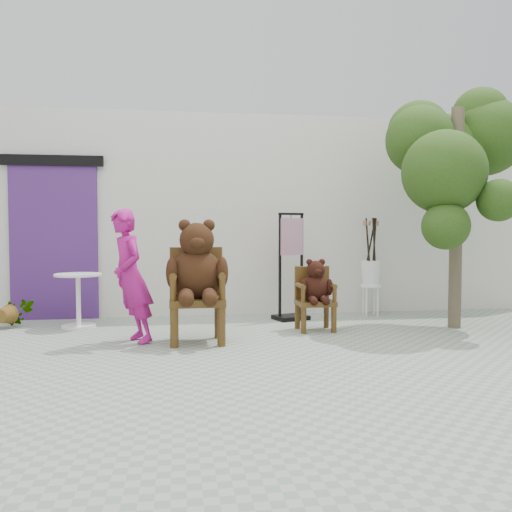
{
  "coord_description": "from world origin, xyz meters",
  "views": [
    {
      "loc": [
        -1.26,
        -5.44,
        1.28
      ],
      "look_at": [
        -0.3,
        1.23,
        0.95
      ],
      "focal_mm": 38.0,
      "sensor_mm": 36.0,
      "label": 1
    }
  ],
  "objects_px": {
    "chair_big": "(197,274)",
    "person": "(131,277)",
    "cafe_table": "(78,294)",
    "stool_bucket": "(371,272)",
    "tree": "(449,153)",
    "display_stand": "(291,279)",
    "chair_small": "(315,289)"
  },
  "relations": [
    {
      "from": "chair_small",
      "to": "person",
      "type": "height_order",
      "value": "person"
    },
    {
      "from": "chair_big",
      "to": "display_stand",
      "type": "xyz_separation_m",
      "value": [
        1.37,
        1.38,
        -0.19
      ]
    },
    {
      "from": "person",
      "to": "stool_bucket",
      "type": "bearing_deg",
      "value": 87.44
    },
    {
      "from": "chair_big",
      "to": "person",
      "type": "bearing_deg",
      "value": 174.69
    },
    {
      "from": "chair_big",
      "to": "display_stand",
      "type": "bearing_deg",
      "value": 45.13
    },
    {
      "from": "stool_bucket",
      "to": "chair_big",
      "type": "bearing_deg",
      "value": -148.78
    },
    {
      "from": "chair_big",
      "to": "chair_small",
      "type": "distance_m",
      "value": 1.61
    },
    {
      "from": "chair_small",
      "to": "cafe_table",
      "type": "bearing_deg",
      "value": 167.62
    },
    {
      "from": "chair_big",
      "to": "tree",
      "type": "height_order",
      "value": "tree"
    },
    {
      "from": "cafe_table",
      "to": "stool_bucket",
      "type": "relative_size",
      "value": 0.48
    },
    {
      "from": "person",
      "to": "stool_bucket",
      "type": "height_order",
      "value": "person"
    },
    {
      "from": "chair_big",
      "to": "cafe_table",
      "type": "distance_m",
      "value": 1.94
    },
    {
      "from": "chair_small",
      "to": "person",
      "type": "relative_size",
      "value": 0.61
    },
    {
      "from": "person",
      "to": "cafe_table",
      "type": "distance_m",
      "value": 1.39
    },
    {
      "from": "cafe_table",
      "to": "stool_bucket",
      "type": "height_order",
      "value": "stool_bucket"
    },
    {
      "from": "chair_small",
      "to": "stool_bucket",
      "type": "bearing_deg",
      "value": 43.59
    },
    {
      "from": "person",
      "to": "cafe_table",
      "type": "height_order",
      "value": "person"
    },
    {
      "from": "chair_big",
      "to": "person",
      "type": "relative_size",
      "value": 0.93
    },
    {
      "from": "chair_small",
      "to": "person",
      "type": "distance_m",
      "value": 2.3
    },
    {
      "from": "chair_small",
      "to": "display_stand",
      "type": "relative_size",
      "value": 0.6
    },
    {
      "from": "chair_big",
      "to": "cafe_table",
      "type": "relative_size",
      "value": 1.98
    },
    {
      "from": "display_stand",
      "to": "tree",
      "type": "bearing_deg",
      "value": -39.63
    },
    {
      "from": "tree",
      "to": "cafe_table",
      "type": "bearing_deg",
      "value": 173.78
    },
    {
      "from": "person",
      "to": "display_stand",
      "type": "xyz_separation_m",
      "value": [
        2.11,
        1.31,
        -0.17
      ]
    },
    {
      "from": "person",
      "to": "chair_small",
      "type": "bearing_deg",
      "value": 74.5
    },
    {
      "from": "chair_big",
      "to": "display_stand",
      "type": "height_order",
      "value": "display_stand"
    },
    {
      "from": "display_stand",
      "to": "tree",
      "type": "height_order",
      "value": "tree"
    },
    {
      "from": "tree",
      "to": "display_stand",
      "type": "bearing_deg",
      "value": 159.82
    },
    {
      "from": "display_stand",
      "to": "chair_big",
      "type": "bearing_deg",
      "value": -154.32
    },
    {
      "from": "chair_small",
      "to": "person",
      "type": "xyz_separation_m",
      "value": [
        -2.24,
        -0.45,
        0.23
      ]
    },
    {
      "from": "chair_big",
      "to": "person",
      "type": "xyz_separation_m",
      "value": [
        -0.73,
        0.07,
        -0.03
      ]
    },
    {
      "from": "chair_big",
      "to": "display_stand",
      "type": "relative_size",
      "value": 0.92
    }
  ]
}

